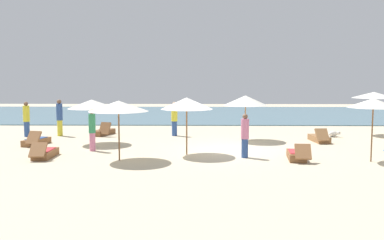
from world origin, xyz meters
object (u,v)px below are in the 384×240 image
(lounger_2, at_px, (45,153))
(person_4, at_px, (245,135))
(lounger_0, at_px, (36,141))
(person_0, at_px, (174,119))
(umbrella_5, at_px, (118,106))
(person_3, at_px, (60,117))
(umbrella_8, at_px, (374,95))
(person_1, at_px, (92,129))
(lounger_4, at_px, (297,155))
(umbrella_0, at_px, (373,103))
(umbrella_6, at_px, (187,103))
(umbrella_3, at_px, (92,104))
(dog, at_px, (334,134))
(lounger_3, at_px, (103,132))
(umbrella_2, at_px, (246,100))
(person_2, at_px, (26,119))
(lounger_1, at_px, (319,138))

(lounger_2, xyz_separation_m, person_4, (7.64, 0.15, 0.68))
(lounger_0, bearing_deg, person_0, 27.26)
(umbrella_5, distance_m, person_3, 7.80)
(umbrella_8, bearing_deg, person_1, -159.82)
(lounger_4, height_order, person_0, person_0)
(lounger_2, distance_m, lounger_4, 9.55)
(lounger_4, bearing_deg, lounger_0, 163.75)
(umbrella_0, height_order, umbrella_8, umbrella_0)
(umbrella_6, relative_size, person_3, 1.19)
(umbrella_6, bearing_deg, person_4, -13.99)
(umbrella_6, bearing_deg, umbrella_3, 148.73)
(lounger_2, height_order, dog, lounger_2)
(lounger_3, height_order, dog, lounger_3)
(umbrella_2, xyz_separation_m, lounger_4, (1.42, -4.73, -1.77))
(lounger_3, bearing_deg, lounger_4, -36.76)
(dog, bearing_deg, person_2, -179.55)
(umbrella_5, xyz_separation_m, person_2, (-5.92, 6.12, -1.09))
(lounger_0, distance_m, person_4, 9.57)
(lounger_4, xyz_separation_m, person_2, (-12.52, 5.89, 0.74))
(person_1, bearing_deg, person_0, 55.52)
(umbrella_2, distance_m, person_3, 9.64)
(lounger_2, distance_m, person_0, 7.69)
(umbrella_3, distance_m, umbrella_5, 4.31)
(lounger_0, xyz_separation_m, person_1, (2.93, -1.46, 0.72))
(lounger_1, distance_m, lounger_4, 4.85)
(lounger_2, bearing_deg, person_0, 53.00)
(lounger_0, relative_size, lounger_1, 1.02)
(person_0, xyz_separation_m, person_3, (-5.97, -0.15, 0.08))
(lounger_4, bearing_deg, umbrella_6, 167.30)
(lounger_0, xyz_separation_m, person_4, (9.11, -2.84, 0.68))
(lounger_1, distance_m, person_0, 7.30)
(lounger_4, height_order, person_4, person_4)
(umbrella_6, bearing_deg, lounger_3, 129.36)
(umbrella_6, relative_size, lounger_1, 1.31)
(lounger_2, distance_m, person_2, 6.44)
(lounger_0, xyz_separation_m, lounger_1, (13.08, 1.18, -0.01))
(umbrella_3, height_order, person_0, umbrella_3)
(lounger_3, bearing_deg, person_4, -42.01)
(lounger_3, bearing_deg, person_3, -172.05)
(umbrella_2, distance_m, umbrella_8, 7.22)
(lounger_1, relative_size, person_3, 0.91)
(umbrella_2, distance_m, umbrella_3, 7.21)
(person_1, bearing_deg, person_4, -12.53)
(person_0, height_order, person_3, person_3)
(umbrella_6, bearing_deg, umbrella_8, 31.08)
(lounger_0, bearing_deg, umbrella_5, -37.92)
(lounger_1, height_order, person_3, person_3)
(umbrella_6, xyz_separation_m, person_2, (-8.38, 4.96, -1.12))
(lounger_3, distance_m, person_0, 3.84)
(person_4, bearing_deg, person_3, 147.10)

